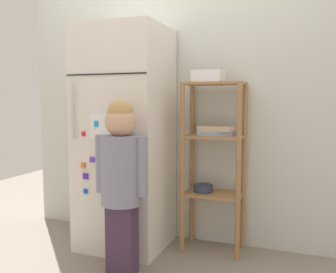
% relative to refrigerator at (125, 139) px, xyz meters
% --- Properties ---
extents(ground_plane, '(6.00, 6.00, 0.00)m').
position_rel_refrigerator_xyz_m(ground_plane, '(0.29, -0.02, -0.83)').
color(ground_plane, gray).
extents(kitchen_wall_back, '(2.63, 0.03, 2.16)m').
position_rel_refrigerator_xyz_m(kitchen_wall_back, '(0.29, 0.31, 0.25)').
color(kitchen_wall_back, silver).
rests_on(kitchen_wall_back, ground).
extents(refrigerator, '(0.63, 0.60, 1.66)m').
position_rel_refrigerator_xyz_m(refrigerator, '(0.00, 0.00, 0.00)').
color(refrigerator, silver).
rests_on(refrigerator, ground).
extents(child_standing, '(0.36, 0.27, 1.12)m').
position_rel_refrigerator_xyz_m(child_standing, '(0.20, -0.43, -0.15)').
color(child_standing, '#432F47').
rests_on(child_standing, ground).
extents(pantry_shelf_unit, '(0.44, 0.28, 1.25)m').
position_rel_refrigerator_xyz_m(pantry_shelf_unit, '(0.65, 0.14, -0.09)').
color(pantry_shelf_unit, '#9E7247').
rests_on(pantry_shelf_unit, ground).
extents(fruit_bin, '(0.21, 0.19, 0.08)m').
position_rel_refrigerator_xyz_m(fruit_bin, '(0.62, 0.13, 0.45)').
color(fruit_bin, white).
rests_on(fruit_bin, pantry_shelf_unit).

